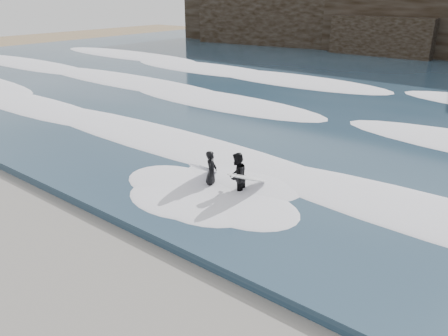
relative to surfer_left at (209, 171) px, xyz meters
The scene contains 7 objects.
ground 6.61m from the surfer_left, 80.62° to the right, with size 120.00×120.00×0.00m, color olive.
sea 22.56m from the surfer_left, 87.28° to the left, with size 90.00×52.00×0.30m, color #243B4E.
foam_near 2.77m from the surfer_left, 67.06° to the left, with size 60.00×3.20×0.20m, color white.
foam_mid 9.59m from the surfer_left, 83.59° to the left, with size 60.00×4.00×0.24m, color white.
foam_far 18.56m from the surfer_left, 86.70° to the left, with size 60.00×4.80×0.30m, color white.
surfer_left is the anchor object (origin of this frame).
surfer_right 1.14m from the surfer_left, ahead, with size 1.15×2.14×1.59m.
Camera 1 is at (7.71, -3.74, 6.37)m, focal length 35.00 mm.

